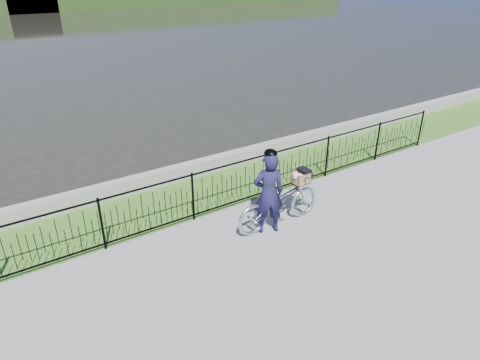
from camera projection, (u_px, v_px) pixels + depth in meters
ground at (274, 239)px, 8.85m from camera, size 120.00×120.00×0.00m
grass_strip at (210, 190)px, 10.78m from camera, size 60.00×2.00×0.01m
water at (14, 41)px, 33.43m from camera, size 120.00×120.00×0.00m
quay_wall at (191, 170)px, 11.44m from camera, size 60.00×0.30×0.40m
fence at (232, 185)px, 9.78m from camera, size 14.00×0.06×1.15m
far_building_right at (30, 0)px, 54.72m from camera, size 6.00×3.00×3.20m
bicycle_rig at (279, 202)px, 9.11m from camera, size 2.10×0.73×1.19m
cyclist at (269, 193)px, 8.74m from camera, size 0.76×0.63×1.85m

